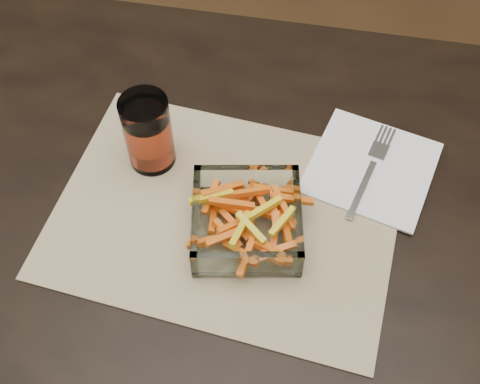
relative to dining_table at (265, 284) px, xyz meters
name	(u,v)px	position (x,y,z in m)	size (l,w,h in m)	color
dining_table	(265,284)	(0.00, 0.00, 0.00)	(1.60, 0.90, 0.75)	black
placemat	(225,214)	(-0.07, 0.05, 0.09)	(0.45, 0.33, 0.00)	tan
glass_bowl	(247,222)	(-0.03, 0.03, 0.11)	(0.16, 0.16, 0.05)	white
tumbler	(148,134)	(-0.19, 0.12, 0.14)	(0.07, 0.07, 0.12)	white
napkin	(371,167)	(0.12, 0.16, 0.09)	(0.17, 0.17, 0.00)	white
fork	(371,167)	(0.12, 0.16, 0.10)	(0.06, 0.17, 0.00)	silver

